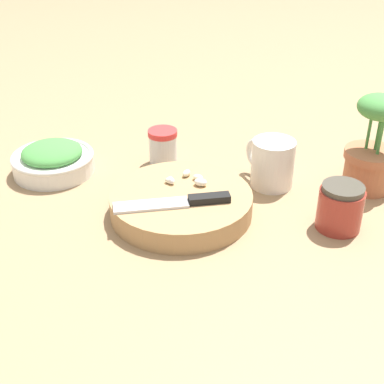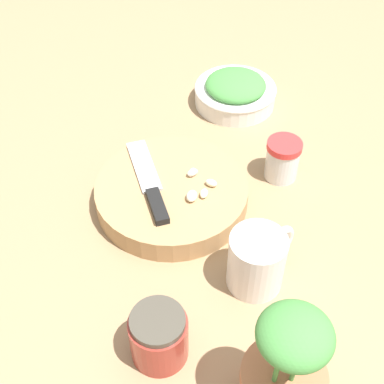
% 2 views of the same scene
% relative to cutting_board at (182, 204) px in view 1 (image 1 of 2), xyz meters
% --- Properties ---
extents(ground_plane, '(5.00, 5.00, 0.00)m').
position_rel_cutting_board_xyz_m(ground_plane, '(-0.00, 0.06, -0.02)').
color(ground_plane, '#997A56').
extents(cutting_board, '(0.26, 0.26, 0.04)m').
position_rel_cutting_board_xyz_m(cutting_board, '(0.00, 0.00, 0.00)').
color(cutting_board, tan).
rests_on(cutting_board, ground_plane).
extents(chef_knife, '(0.13, 0.19, 0.01)m').
position_rel_cutting_board_xyz_m(chef_knife, '(0.02, -0.02, 0.03)').
color(chef_knife, black).
rests_on(chef_knife, cutting_board).
extents(garlic_cloves, '(0.07, 0.07, 0.01)m').
position_rel_cutting_board_xyz_m(garlic_cloves, '(-0.03, 0.04, 0.03)').
color(garlic_cloves, white).
rests_on(garlic_cloves, cutting_board).
extents(herb_bowl, '(0.17, 0.17, 0.06)m').
position_rel_cutting_board_xyz_m(herb_bowl, '(-0.30, -0.10, 0.01)').
color(herb_bowl, silver).
rests_on(herb_bowl, ground_plane).
extents(spice_jar, '(0.06, 0.06, 0.08)m').
position_rel_cutting_board_xyz_m(spice_jar, '(-0.19, 0.10, 0.02)').
color(spice_jar, silver).
rests_on(spice_jar, ground_plane).
extents(coffee_mug, '(0.12, 0.08, 0.10)m').
position_rel_cutting_board_xyz_m(coffee_mug, '(0.03, 0.21, 0.03)').
color(coffee_mug, silver).
rests_on(coffee_mug, ground_plane).
extents(honey_jar, '(0.08, 0.08, 0.08)m').
position_rel_cutting_board_xyz_m(honey_jar, '(0.21, 0.18, 0.02)').
color(honey_jar, '#9E3328').
rests_on(honey_jar, ground_plane).
extents(potted_herb, '(0.10, 0.10, 0.19)m').
position_rel_cutting_board_xyz_m(potted_herb, '(0.16, 0.34, 0.06)').
color(potted_herb, '#B26B47').
rests_on(potted_herb, ground_plane).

